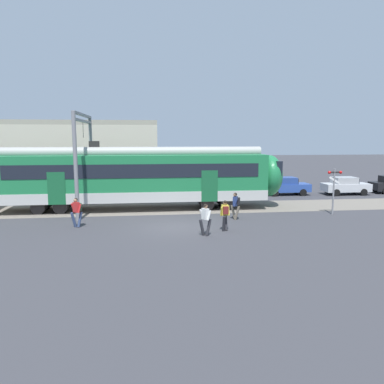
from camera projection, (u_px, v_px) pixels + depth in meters
The scene contains 11 objects.
ground_plane at pixel (176, 227), 20.95m from camera, with size 160.00×160.00×0.00m, color #38383D.
commuter_train at pixel (6, 179), 24.82m from camera, with size 38.05×3.07×4.73m.
pedestrian_red at pixel (77, 210), 20.79m from camera, with size 0.70×0.51×1.67m.
pedestrian_white at pixel (205, 217), 19.00m from camera, with size 0.71×0.51×1.67m.
pedestrian_yellow at pixel (225, 213), 19.96m from camera, with size 0.53×0.64×1.67m.
pedestrian_navy at pixel (236, 204), 22.73m from camera, with size 0.57×0.66×1.67m.
parked_car_blue at pixel (286, 186), 32.53m from camera, with size 4.00×1.76×1.54m.
parked_car_silver at pixel (345, 186), 32.66m from camera, with size 4.01×1.78×1.54m.
catenary_gantry at pixel (84, 147), 25.13m from camera, with size 0.24×6.64×6.53m.
crossing_signal at pixel (334, 184), 24.11m from camera, with size 0.96×0.22×3.00m.
background_building at pixel (53, 157), 33.12m from camera, with size 18.37×5.00×9.20m.
Camera 1 is at (-1.54, -20.40, 5.01)m, focal length 35.00 mm.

